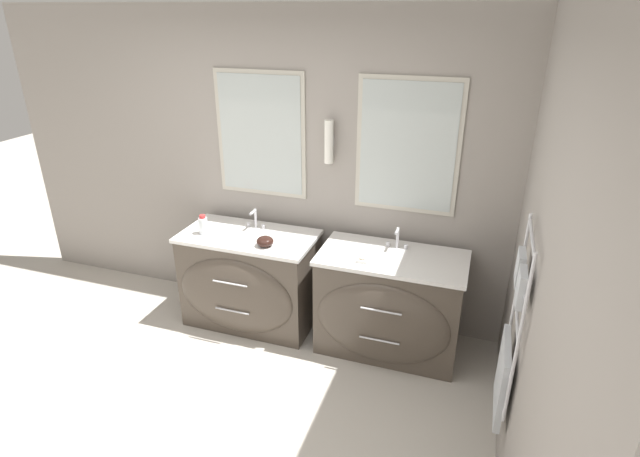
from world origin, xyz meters
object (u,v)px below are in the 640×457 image
(vanity_right, at_px, (389,305))
(toiletry_bottle, at_px, (203,225))
(vanity_left, at_px, (249,280))
(amenity_bowl, at_px, (265,241))

(vanity_right, height_order, toiletry_bottle, toiletry_bottle)
(vanity_left, xyz_separation_m, amenity_bowl, (0.23, -0.11, 0.45))
(toiletry_bottle, distance_m, amenity_bowl, 0.59)
(amenity_bowl, bearing_deg, vanity_right, 6.44)
(vanity_left, bearing_deg, amenity_bowl, -26.26)
(vanity_left, distance_m, vanity_right, 1.22)
(vanity_left, relative_size, amenity_bowl, 8.25)
(vanity_left, distance_m, toiletry_bottle, 0.61)
(vanity_left, height_order, vanity_right, same)
(toiletry_bottle, bearing_deg, vanity_right, 2.18)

